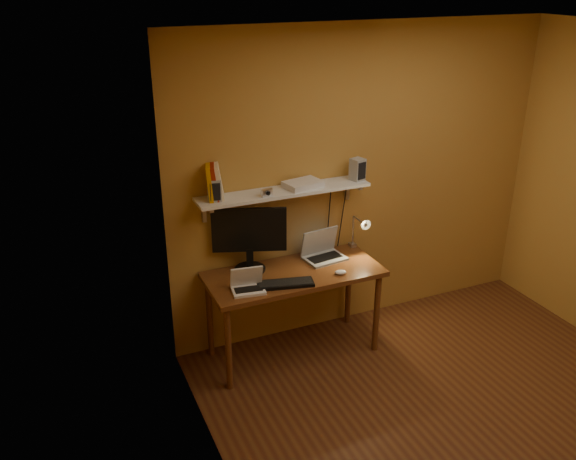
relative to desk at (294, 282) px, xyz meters
name	(u,v)px	position (x,y,z in m)	size (l,w,h in m)	color
room	(491,257)	(0.78, -1.28, 0.64)	(3.44, 3.24, 2.64)	#593216
desk	(294,282)	(0.00, 0.00, 0.00)	(1.40, 0.60, 0.75)	brown
wall_shelf	(284,192)	(0.00, 0.19, 0.69)	(1.40, 0.25, 0.21)	silver
monitor	(249,236)	(-0.30, 0.17, 0.38)	(0.56, 0.31, 0.52)	black
laptop	(322,250)	(0.32, 0.14, 0.15)	(0.35, 0.28, 0.25)	#95989D
netbook	(248,284)	(-0.44, -0.13, 0.14)	(0.26, 0.21, 0.18)	silver
keyboard	(285,284)	(-0.15, -0.17, 0.10)	(0.43, 0.14, 0.02)	black
mouse	(340,272)	(0.32, -0.18, 0.10)	(0.09, 0.06, 0.03)	silver
desk_lamp	(360,229)	(0.66, 0.13, 0.29)	(0.09, 0.23, 0.38)	silver
speaker_left	(214,190)	(-0.56, 0.18, 0.80)	(0.09, 0.09, 0.17)	#95989D
speaker_right	(357,169)	(0.64, 0.18, 0.80)	(0.10, 0.10, 0.18)	#95989D
books	(214,182)	(-0.55, 0.22, 0.84)	(0.18, 0.19, 0.26)	#C98505
shelf_camera	(267,193)	(-0.17, 0.12, 0.74)	(0.10, 0.06, 0.06)	silver
router	(303,184)	(0.16, 0.20, 0.73)	(0.29, 0.19, 0.05)	silver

